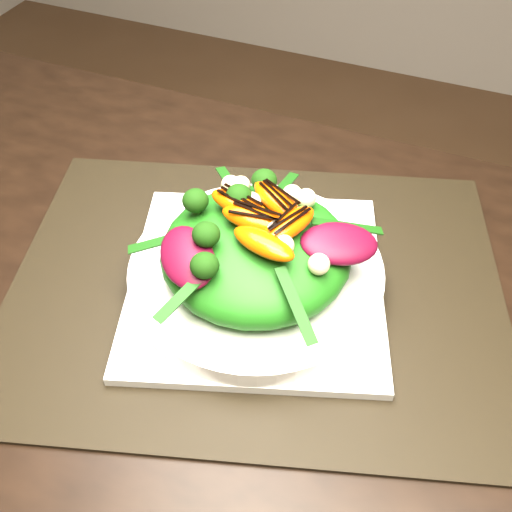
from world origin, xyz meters
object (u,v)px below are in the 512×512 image
at_px(dining_table, 224,388).
at_px(orange_segment, 259,218).
at_px(plate_base, 256,281).
at_px(placemat, 256,286).
at_px(salad_bowl, 256,272).
at_px(lettuce_mound, 256,251).

relative_size(dining_table, orange_segment, 22.69).
xyz_separation_m(dining_table, plate_base, (-0.01, 0.12, 0.03)).
distance_m(dining_table, placemat, 0.12).
relative_size(plate_base, salad_bowl, 1.00).
height_order(plate_base, orange_segment, orange_segment).
bearing_deg(dining_table, plate_base, 96.90).
relative_size(placemat, orange_segment, 7.68).
xyz_separation_m(salad_bowl, lettuce_mound, (0.00, 0.00, 0.03)).
distance_m(placemat, orange_segment, 0.10).
xyz_separation_m(placemat, salad_bowl, (0.00, 0.00, 0.02)).
bearing_deg(plate_base, salad_bowl, 0.00).
xyz_separation_m(dining_table, salad_bowl, (-0.01, 0.12, 0.05)).
bearing_deg(dining_table, placemat, 96.90).
xyz_separation_m(dining_table, placemat, (-0.01, 0.12, 0.02)).
xyz_separation_m(salad_bowl, orange_segment, (0.00, 0.01, 0.08)).
distance_m(salad_bowl, orange_segment, 0.08).
distance_m(dining_table, plate_base, 0.12).
height_order(plate_base, salad_bowl, salad_bowl).
bearing_deg(salad_bowl, plate_base, 0.00).
relative_size(salad_bowl, lettuce_mound, 1.37).
height_order(placemat, salad_bowl, salad_bowl).
height_order(dining_table, lettuce_mound, dining_table).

